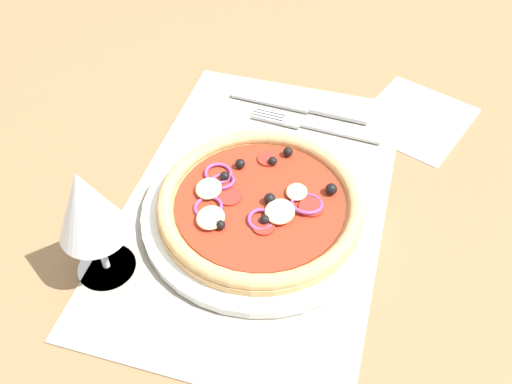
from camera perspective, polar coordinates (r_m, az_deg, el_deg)
ground_plane at (r=69.34cm, az=0.16°, el=-1.67°), size 190.00×140.00×2.40cm
placemat at (r=68.29cm, az=0.16°, el=-0.90°), size 47.82×30.66×0.40cm
plate at (r=66.09cm, az=0.41°, el=-2.07°), size 27.89×27.89×1.11cm
pizza at (r=64.85cm, az=0.37°, el=-1.12°), size 24.13×24.13×2.70cm
fork at (r=78.09cm, az=5.36°, el=6.82°), size 2.76×18.06×0.44cm
knife at (r=81.19cm, az=4.24°, el=8.78°), size 2.87×20.06×0.62cm
wine_glass at (r=56.88cm, az=-16.86°, el=-1.59°), size 7.20×7.20×14.90cm
napkin at (r=82.70cm, az=15.97°, el=7.25°), size 18.63×17.77×0.36cm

